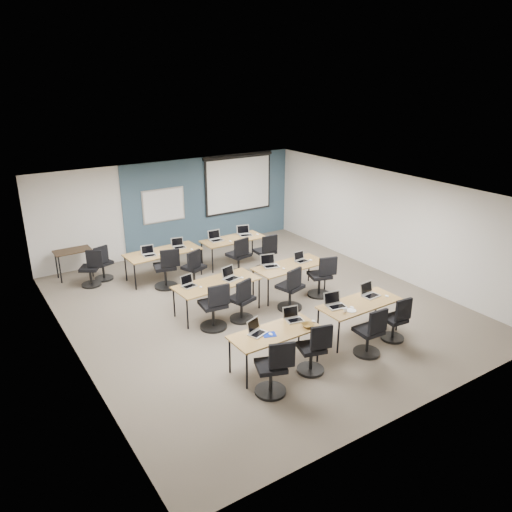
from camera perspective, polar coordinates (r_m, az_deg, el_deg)
floor at (r=11.51m, az=0.05°, el=-5.75°), size 8.00×9.00×0.02m
ceiling at (r=10.60m, az=0.05°, el=7.46°), size 8.00×9.00×0.02m
wall_back at (r=14.79m, az=-9.53°, el=5.57°), size 8.00×0.04×2.70m
wall_front at (r=7.93m, az=18.26°, el=-8.79°), size 8.00×0.04×2.70m
wall_left at (r=9.57m, az=-20.53°, el=-3.89°), size 0.04×9.00×2.70m
wall_right at (r=13.47m, az=14.51°, el=3.72°), size 0.04×9.00×2.70m
blue_accent_panel at (r=15.28m, az=-5.18°, el=6.25°), size 5.50×0.04×2.70m
whiteboard at (r=14.59m, az=-10.51°, el=5.70°), size 1.28×0.03×0.98m
projector_screen at (r=15.56m, az=-2.01°, el=8.60°), size 2.40×0.10×1.82m
training_table_front_left at (r=8.99m, az=2.18°, el=-8.90°), size 1.66×0.69×0.73m
training_table_front_right at (r=10.24m, az=11.76°, el=-5.47°), size 1.74×0.73×0.73m
training_table_mid_left at (r=10.97m, az=-4.49°, el=-3.21°), size 1.90×0.79×0.73m
training_table_mid_right at (r=11.93m, az=3.91°, el=-1.22°), size 1.81×0.75×0.73m
training_table_back_left at (r=13.00m, az=-10.58°, el=0.34°), size 1.92×0.80×0.73m
training_table_back_right at (r=13.77m, az=-2.63°, el=1.81°), size 1.76×0.74×0.73m
laptop_0 at (r=8.88m, az=0.00°, el=-8.46°), size 0.32×0.27×0.24m
mouse_0 at (r=8.86m, az=1.69°, el=-8.91°), size 0.07×0.10×0.03m
task_chair_0 at (r=8.44m, az=2.00°, el=-13.12°), size 0.56×0.54×1.01m
laptop_1 at (r=9.35m, az=4.27°, el=-6.95°), size 0.31×0.27×0.24m
mouse_1 at (r=9.34m, az=6.61°, el=-7.40°), size 0.08×0.11×0.03m
task_chair_1 at (r=9.04m, az=6.60°, el=-10.90°), size 0.50×0.50×0.98m
laptop_2 at (r=9.95m, az=9.01°, el=-5.34°), size 0.36×0.31×0.27m
mouse_2 at (r=9.96m, az=10.91°, el=-5.78°), size 0.08×0.11×0.04m
task_chair_2 at (r=9.72m, az=12.91°, el=-8.87°), size 0.51×0.51×0.99m
laptop_3 at (r=10.54m, az=12.83°, el=-4.10°), size 0.35×0.29×0.26m
mouse_3 at (r=10.59m, az=14.73°, el=-4.45°), size 0.08×0.11×0.04m
task_chair_3 at (r=10.35m, az=15.72°, el=-7.35°), size 0.46×0.46×0.95m
laptop_4 at (r=10.82m, az=-7.75°, el=-3.13°), size 0.30×0.26×0.23m
mouse_4 at (r=10.74m, az=-6.32°, el=-3.53°), size 0.06×0.09×0.03m
task_chair_4 at (r=10.41m, az=-4.76°, el=-6.15°), size 0.57×0.57×1.05m
laptop_5 at (r=11.11m, az=-2.99°, el=-2.28°), size 0.35×0.29×0.26m
mouse_5 at (r=11.14m, az=-1.61°, el=-2.48°), size 0.09×0.12×0.04m
task_chair_5 at (r=10.69m, az=-1.60°, el=-5.44°), size 0.53×0.52×1.00m
laptop_6 at (r=11.79m, az=1.58°, el=-0.86°), size 0.36×0.30×0.27m
mouse_6 at (r=11.65m, az=3.17°, el=-1.44°), size 0.08×0.10×0.03m
task_chair_6 at (r=11.21m, az=4.01°, el=-4.10°), size 0.57×0.57×1.04m
laptop_7 at (r=12.15m, az=5.15°, el=-0.33°), size 0.30×0.26×0.23m
mouse_7 at (r=12.23m, az=6.26°, el=-0.45°), size 0.09×0.12×0.04m
task_chair_7 at (r=11.94m, az=7.48°, el=-2.68°), size 0.55×0.54×1.02m
laptop_8 at (r=12.76m, az=-12.15°, el=0.33°), size 0.32×0.27×0.25m
mouse_8 at (r=12.75m, az=-10.92°, el=0.17°), size 0.06×0.10×0.03m
task_chair_8 at (r=12.48m, az=-10.20°, el=-1.74°), size 0.58×0.57×1.05m
laptop_9 at (r=13.20m, az=-8.83°, el=1.24°), size 0.32×0.27×0.24m
mouse_9 at (r=12.99m, az=-7.36°, el=0.77°), size 0.08×0.11×0.04m
task_chair_9 at (r=12.42m, az=-7.09°, el=-1.77°), size 0.56×0.53×1.01m
laptop_10 at (r=13.63m, az=-4.62°, el=2.07°), size 0.36×0.30×0.27m
mouse_10 at (r=13.51m, az=-2.96°, el=1.71°), size 0.07×0.11×0.04m
task_chair_10 at (r=13.07m, az=-1.93°, el=-0.37°), size 0.57×0.57×1.05m
laptop_11 at (r=14.02m, az=-1.29°, el=2.66°), size 0.36×0.30×0.27m
mouse_11 at (r=14.06m, az=0.17°, el=2.49°), size 0.09×0.12×0.04m
task_chair_11 at (r=13.36m, az=1.14°, el=0.07°), size 0.55×0.55×1.03m
blue_mousepad at (r=8.86m, az=1.53°, el=-8.96°), size 0.28×0.26×0.01m
snack_bowl at (r=9.15m, az=5.91°, el=-7.91°), size 0.22×0.22×0.05m
snack_plate at (r=9.85m, az=10.82°, el=-6.14°), size 0.22×0.22×0.01m
coffee_cup at (r=9.75m, az=10.16°, el=-6.15°), size 0.08×0.08×0.06m
utility_table at (r=13.67m, az=-20.21°, el=0.25°), size 0.91×0.51×0.75m
spare_chair_a at (r=13.34m, az=-17.12°, el=-1.07°), size 0.49×0.47×0.96m
spare_chair_b at (r=13.06m, az=-18.29°, el=-1.64°), size 0.54×0.49×0.97m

